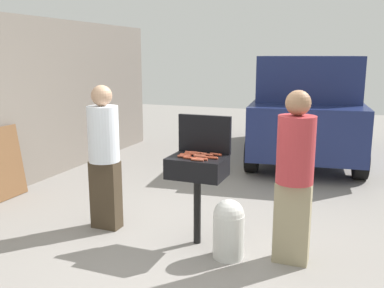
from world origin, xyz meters
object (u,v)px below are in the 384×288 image
at_px(hot_dog_12, 191,154).
at_px(hot_dog_5, 197,160).
at_px(hot_dog_3, 201,153).
at_px(hot_dog_10, 200,156).
at_px(hot_dog_9, 184,156).
at_px(hot_dog_11, 195,153).
at_px(hot_dog_14, 191,152).
at_px(person_right, 295,172).
at_px(hot_dog_4, 208,155).
at_px(hot_dog_2, 212,158).
at_px(hot_dog_7, 202,159).
at_px(person_left, 104,152).
at_px(parked_minivan, 306,106).
at_px(hot_dog_6, 190,158).
at_px(propane_tank, 229,227).
at_px(hot_dog_8, 186,155).
at_px(hot_dog_13, 216,154).
at_px(bbq_grill, 197,170).
at_px(hot_dog_1, 200,156).
at_px(hot_dog_0, 185,156).

bearing_deg(hot_dog_12, hot_dog_5, -53.92).
xyz_separation_m(hot_dog_3, hot_dog_10, (0.02, -0.10, 0.00)).
bearing_deg(hot_dog_10, hot_dog_12, 163.00).
xyz_separation_m(hot_dog_9, hot_dog_10, (0.14, 0.10, 0.00)).
height_order(hot_dog_9, hot_dog_11, same).
bearing_deg(hot_dog_14, person_right, -9.83).
bearing_deg(hot_dog_4, hot_dog_3, 158.30).
distance_m(hot_dog_2, hot_dog_7, 0.12).
relative_size(hot_dog_5, person_left, 0.08).
height_order(hot_dog_4, hot_dog_9, same).
height_order(hot_dog_3, parked_minivan, parked_minivan).
height_order(hot_dog_6, propane_tank, hot_dog_6).
bearing_deg(hot_dog_3, parked_minivan, 82.73).
xyz_separation_m(hot_dog_4, hot_dog_9, (-0.21, -0.16, 0.00)).
height_order(hot_dog_3, hot_dog_4, same).
height_order(hot_dog_7, hot_dog_8, same).
xyz_separation_m(hot_dog_8, person_left, (-1.03, 0.01, -0.06)).
relative_size(hot_dog_8, hot_dog_11, 1.00).
xyz_separation_m(propane_tank, person_right, (0.61, 0.14, 0.61)).
xyz_separation_m(hot_dog_4, propane_tank, (0.33, -0.29, -0.67)).
bearing_deg(hot_dog_3, hot_dog_13, 4.81).
height_order(bbq_grill, hot_dog_8, hot_dog_8).
height_order(bbq_grill, parked_minivan, parked_minivan).
distance_m(person_left, person_right, 2.20).
height_order(hot_dog_5, hot_dog_12, same).
relative_size(hot_dog_1, hot_dog_9, 1.00).
bearing_deg(hot_dog_9, hot_dog_0, 81.51).
distance_m(hot_dog_2, hot_dog_14, 0.34).
distance_m(hot_dog_13, person_right, 0.89).
bearing_deg(hot_dog_5, hot_dog_2, 51.16).
height_order(hot_dog_8, hot_dog_10, same).
bearing_deg(person_right, parked_minivan, -81.73).
distance_m(hot_dog_1, hot_dog_12, 0.15).
relative_size(hot_dog_10, person_right, 0.08).
bearing_deg(hot_dog_5, bbq_grill, 110.44).
bearing_deg(hot_dog_9, hot_dog_6, -26.03).
bearing_deg(person_right, hot_dog_10, -2.14).
relative_size(hot_dog_7, hot_dog_8, 1.00).
bearing_deg(hot_dog_13, hot_dog_2, -87.07).
xyz_separation_m(hot_dog_5, person_right, (0.97, 0.10, -0.05)).
relative_size(hot_dog_0, hot_dog_14, 1.00).
xyz_separation_m(hot_dog_2, hot_dog_6, (-0.21, -0.09, 0.00)).
relative_size(hot_dog_7, hot_dog_13, 1.00).
distance_m(hot_dog_0, hot_dog_6, 0.11).
bearing_deg(person_left, hot_dog_0, -4.94).
distance_m(hot_dog_11, person_left, 1.10).
bearing_deg(hot_dog_11, hot_dog_5, -63.38).
height_order(hot_dog_13, hot_dog_14, same).
xyz_separation_m(hot_dog_3, hot_dog_4, (0.09, -0.04, 0.00)).
bearing_deg(hot_dog_10, hot_dog_3, 102.33).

